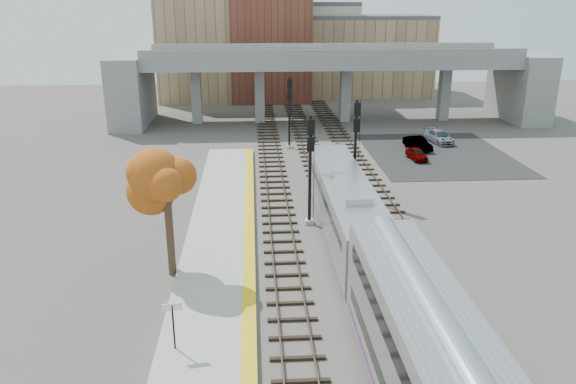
{
  "coord_description": "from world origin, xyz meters",
  "views": [
    {
      "loc": [
        -4.98,
        -26.7,
        15.18
      ],
      "look_at": [
        -2.63,
        9.83,
        2.5
      ],
      "focal_mm": 35.0,
      "sensor_mm": 36.0,
      "label": 1
    }
  ],
  "objects_px": {
    "car_b": "(418,143)",
    "car_c": "(439,137)",
    "signal_mast_mid": "(355,149)",
    "signal_mast_far": "(289,113)",
    "tree": "(166,186)",
    "car_a": "(417,154)",
    "locomotive": "(345,205)",
    "signal_mast_near": "(310,170)"
  },
  "relations": [
    {
      "from": "signal_mast_far",
      "to": "car_b",
      "type": "height_order",
      "value": "signal_mast_far"
    },
    {
      "from": "locomotive",
      "to": "signal_mast_near",
      "type": "distance_m",
      "value": 3.57
    },
    {
      "from": "signal_mast_mid",
      "to": "car_c",
      "type": "relative_size",
      "value": 1.72
    },
    {
      "from": "signal_mast_mid",
      "to": "tree",
      "type": "relative_size",
      "value": 1.07
    },
    {
      "from": "signal_mast_near",
      "to": "signal_mast_mid",
      "type": "distance_m",
      "value": 6.73
    },
    {
      "from": "car_a",
      "to": "car_c",
      "type": "distance_m",
      "value": 7.98
    },
    {
      "from": "tree",
      "to": "car_a",
      "type": "relative_size",
      "value": 2.17
    },
    {
      "from": "signal_mast_far",
      "to": "car_a",
      "type": "distance_m",
      "value": 13.78
    },
    {
      "from": "signal_mast_far",
      "to": "car_a",
      "type": "height_order",
      "value": "signal_mast_far"
    },
    {
      "from": "tree",
      "to": "locomotive",
      "type": "bearing_deg",
      "value": 23.84
    },
    {
      "from": "signal_mast_near",
      "to": "car_b",
      "type": "height_order",
      "value": "signal_mast_near"
    },
    {
      "from": "signal_mast_mid",
      "to": "car_a",
      "type": "height_order",
      "value": "signal_mast_mid"
    },
    {
      "from": "locomotive",
      "to": "car_a",
      "type": "xyz_separation_m",
      "value": [
        10.16,
        18.23,
        -1.67
      ]
    },
    {
      "from": "signal_mast_near",
      "to": "car_a",
      "type": "height_order",
      "value": "signal_mast_near"
    },
    {
      "from": "tree",
      "to": "car_b",
      "type": "relative_size",
      "value": 1.79
    },
    {
      "from": "signal_mast_mid",
      "to": "car_b",
      "type": "distance_m",
      "value": 17.44
    },
    {
      "from": "signal_mast_near",
      "to": "car_a",
      "type": "bearing_deg",
      "value": 52.37
    },
    {
      "from": "signal_mast_mid",
      "to": "tree",
      "type": "xyz_separation_m",
      "value": [
        -12.79,
        -12.43,
        1.39
      ]
    },
    {
      "from": "locomotive",
      "to": "signal_mast_far",
      "type": "distance_m",
      "value": 23.77
    },
    {
      "from": "car_a",
      "to": "tree",
      "type": "bearing_deg",
      "value": -139.27
    },
    {
      "from": "signal_mast_mid",
      "to": "car_a",
      "type": "distance_m",
      "value": 13.78
    },
    {
      "from": "signal_mast_mid",
      "to": "car_a",
      "type": "xyz_separation_m",
      "value": [
        8.16,
        10.57,
        -3.41
      ]
    },
    {
      "from": "signal_mast_near",
      "to": "signal_mast_far",
      "type": "distance_m",
      "value": 21.3
    },
    {
      "from": "signal_mast_mid",
      "to": "signal_mast_near",
      "type": "bearing_deg",
      "value": -127.56
    },
    {
      "from": "car_b",
      "to": "car_c",
      "type": "relative_size",
      "value": 0.9
    },
    {
      "from": "signal_mast_far",
      "to": "tree",
      "type": "relative_size",
      "value": 1.03
    },
    {
      "from": "locomotive",
      "to": "signal_mast_near",
      "type": "height_order",
      "value": "signal_mast_near"
    },
    {
      "from": "car_c",
      "to": "signal_mast_near",
      "type": "bearing_deg",
      "value": -137.14
    },
    {
      "from": "car_a",
      "to": "car_b",
      "type": "distance_m",
      "value": 3.96
    },
    {
      "from": "tree",
      "to": "car_c",
      "type": "distance_m",
      "value": 39.3
    },
    {
      "from": "signal_mast_near",
      "to": "car_c",
      "type": "relative_size",
      "value": 1.7
    },
    {
      "from": "signal_mast_mid",
      "to": "car_b",
      "type": "height_order",
      "value": "signal_mast_mid"
    },
    {
      "from": "signal_mast_far",
      "to": "tree",
      "type": "xyz_separation_m",
      "value": [
        -8.69,
        -28.39,
        1.58
      ]
    },
    {
      "from": "car_a",
      "to": "car_b",
      "type": "relative_size",
      "value": 0.82
    },
    {
      "from": "tree",
      "to": "car_c",
      "type": "xyz_separation_m",
      "value": [
        25.36,
        29.65,
        -4.72
      ]
    },
    {
      "from": "locomotive",
      "to": "tree",
      "type": "distance_m",
      "value": 12.21
    },
    {
      "from": "car_c",
      "to": "car_b",
      "type": "bearing_deg",
      "value": -149.2
    },
    {
      "from": "locomotive",
      "to": "signal_mast_mid",
      "type": "bearing_deg",
      "value": 75.37
    },
    {
      "from": "signal_mast_mid",
      "to": "tree",
      "type": "distance_m",
      "value": 17.89
    },
    {
      "from": "signal_mast_mid",
      "to": "signal_mast_far",
      "type": "xyz_separation_m",
      "value": [
        -4.1,
        15.96,
        -0.19
      ]
    },
    {
      "from": "signal_mast_mid",
      "to": "car_c",
      "type": "distance_m",
      "value": 21.57
    },
    {
      "from": "signal_mast_far",
      "to": "tree",
      "type": "height_order",
      "value": "signal_mast_far"
    }
  ]
}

